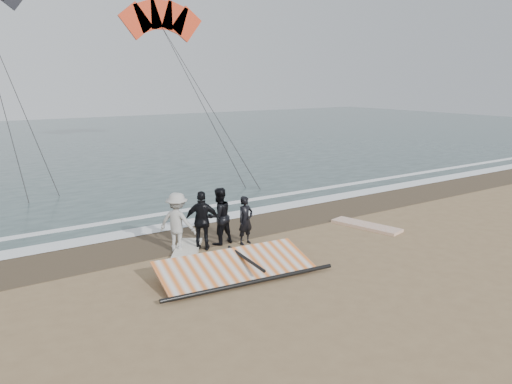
% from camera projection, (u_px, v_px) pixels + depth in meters
% --- Properties ---
extents(ground, '(120.00, 120.00, 0.00)m').
position_uv_depth(ground, '(319.00, 266.00, 14.14)').
color(ground, '#8C704C').
rests_on(ground, ground).
extents(sea, '(120.00, 54.00, 0.02)m').
position_uv_depth(sea, '(52.00, 144.00, 40.80)').
color(sea, '#233838').
rests_on(sea, ground).
extents(wet_sand, '(120.00, 2.80, 0.01)m').
position_uv_depth(wet_sand, '(235.00, 227.00, 17.77)').
color(wet_sand, '#4C3D2B').
rests_on(wet_sand, ground).
extents(foam_near, '(120.00, 0.90, 0.01)m').
position_uv_depth(foam_near, '(216.00, 218.00, 18.90)').
color(foam_near, white).
rests_on(foam_near, sea).
extents(foam_far, '(120.00, 0.45, 0.01)m').
position_uv_depth(foam_far, '(195.00, 209.00, 20.27)').
color(foam_far, white).
rests_on(foam_far, sea).
extents(man_main, '(0.62, 0.46, 1.56)m').
position_uv_depth(man_main, '(246.00, 220.00, 15.87)').
color(man_main, black).
rests_on(man_main, ground).
extents(board_white, '(1.29, 2.63, 0.10)m').
position_uv_depth(board_white, '(366.00, 226.00, 17.83)').
color(board_white, white).
rests_on(board_white, ground).
extents(board_cream, '(2.10, 2.62, 0.11)m').
position_uv_depth(board_cream, '(185.00, 254.00, 14.96)').
color(board_cream, silver).
rests_on(board_cream, ground).
extents(trio_cluster, '(2.52, 1.47, 1.86)m').
position_uv_depth(trio_cluster, '(198.00, 220.00, 15.40)').
color(trio_cluster, black).
rests_on(trio_cluster, ground).
extents(sail_rig, '(4.86, 2.18, 0.52)m').
position_uv_depth(sail_rig, '(231.00, 268.00, 13.42)').
color(sail_rig, black).
rests_on(sail_rig, ground).
extents(kite_red, '(6.99, 7.95, 18.09)m').
position_uv_depth(kite_red, '(162.00, 23.00, 35.45)').
color(kite_red, '#EB3D1B').
rests_on(kite_red, ground).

